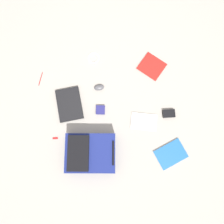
% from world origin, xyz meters
% --- Properties ---
extents(ground_plane, '(4.18, 4.18, 0.00)m').
position_xyz_m(ground_plane, '(0.00, 0.00, 0.00)').
color(ground_plane, gray).
extents(backpack, '(0.43, 0.50, 0.21)m').
position_xyz_m(backpack, '(0.38, -0.26, 0.09)').
color(backpack, navy).
rests_on(backpack, ground_plane).
extents(laptop, '(0.33, 0.24, 0.03)m').
position_xyz_m(laptop, '(-0.12, -0.37, 0.02)').
color(laptop, black).
rests_on(laptop, ground_plane).
extents(book_manual, '(0.32, 0.32, 0.01)m').
position_xyz_m(book_manual, '(-0.32, 0.50, 0.01)').
color(book_manual, silver).
rests_on(book_manual, ground_plane).
extents(book_red, '(0.23, 0.28, 0.01)m').
position_xyz_m(book_red, '(0.20, 0.29, 0.01)').
color(book_red, silver).
rests_on(book_red, ground_plane).
extents(book_comic, '(0.26, 0.31, 0.02)m').
position_xyz_m(book_comic, '(0.55, 0.46, 0.01)').
color(book_comic, silver).
rests_on(book_comic, ground_plane).
extents(computer_mouse, '(0.07, 0.10, 0.04)m').
position_xyz_m(computer_mouse, '(-0.22, -0.06, 0.02)').
color(computer_mouse, '#4C4C51').
rests_on(computer_mouse, ground_plane).
extents(cable_coil, '(0.12, 0.12, 0.02)m').
position_xyz_m(cable_coil, '(-0.54, -0.05, 0.01)').
color(cable_coil, silver).
rests_on(cable_coil, ground_plane).
extents(power_brick, '(0.10, 0.13, 0.03)m').
position_xyz_m(power_brick, '(0.18, 0.54, 0.02)').
color(power_brick, black).
rests_on(power_brick, ground_plane).
extents(pen_black, '(0.13, 0.07, 0.01)m').
position_xyz_m(pen_black, '(-0.44, -0.61, 0.00)').
color(pen_black, red).
rests_on(pen_black, ground_plane).
extents(earbud_pouch, '(0.10, 0.10, 0.03)m').
position_xyz_m(earbud_pouch, '(-0.00, -0.09, 0.01)').
color(earbud_pouch, navy).
rests_on(earbud_pouch, ground_plane).
extents(usb_stick, '(0.03, 0.05, 0.01)m').
position_xyz_m(usb_stick, '(0.17, -0.57, 0.00)').
color(usb_stick, '#B21919').
rests_on(usb_stick, ground_plane).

